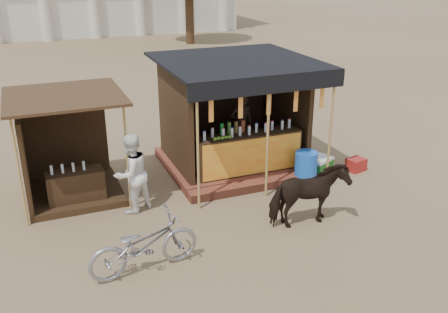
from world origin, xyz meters
TOP-DOWN VIEW (x-y plane):
  - ground at (0.00, 0.00)m, footprint 120.00×120.00m
  - main_stall at (1.01, 3.36)m, footprint 3.60×3.61m
  - secondary_stall at (-3.17, 3.24)m, footprint 2.40×2.40m
  - cow at (1.18, 0.07)m, footprint 1.56×0.73m
  - motorbike at (-2.21, -0.25)m, footprint 2.02×0.91m
  - bystander at (-1.91, 2.00)m, footprint 1.04×0.96m
  - blue_barrel at (2.21, 1.87)m, footprint 0.55×0.55m
  - red_crate at (3.76, 2.00)m, footprint 0.51×0.45m
  - cooler at (2.74, 2.09)m, footprint 0.77×0.67m

SIDE VIEW (x-z plane):
  - ground at x=0.00m, z-range 0.00..0.00m
  - red_crate at x=3.76m, z-range 0.00..0.32m
  - cooler at x=2.74m, z-range 0.00..0.46m
  - blue_barrel at x=2.21m, z-range 0.00..0.77m
  - motorbike at x=-2.21m, z-range 0.00..1.02m
  - cow at x=1.18m, z-range 0.00..1.31m
  - secondary_stall at x=-3.17m, z-range -0.34..2.04m
  - bystander at x=-1.91m, z-range 0.00..1.72m
  - main_stall at x=1.01m, z-range -0.37..2.41m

